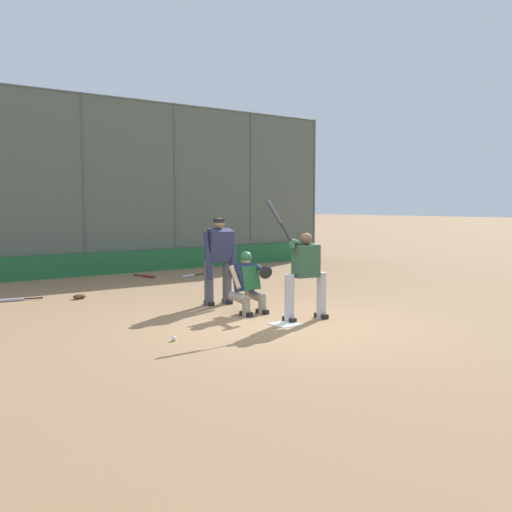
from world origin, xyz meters
TOP-DOWN VIEW (x-y plane):
  - ground_plane at (0.00, 0.00)m, footprint 160.00×160.00m
  - home_plate_marker at (0.00, 0.00)m, footprint 0.43×0.43m
  - backstop_fence at (0.00, -8.57)m, footprint 17.26×0.08m
  - padding_wall at (0.00, -8.47)m, footprint 16.84×0.18m
  - bleachers_beyond at (-2.16, -11.08)m, footprint 12.03×2.50m
  - batter_at_plate at (-0.51, -0.09)m, footprint 0.92×0.69m
  - catcher_behind_plate at (-0.10, -1.14)m, footprint 0.60×0.71m
  - umpire_home at (-0.22, -2.28)m, footprint 0.69×0.47m
  - spare_bat_near_backstop at (2.84, -5.15)m, footprint 0.84×0.18m
  - spare_bat_by_padding at (-2.12, -6.52)m, footprint 0.85×0.34m
  - spare_bat_third_base_side at (-1.14, -7.12)m, footprint 0.25×0.82m
  - fielding_glove_on_dirt at (1.69, -4.64)m, footprint 0.27×0.21m
  - baseball_loose at (2.05, -0.07)m, footprint 0.07×0.07m

SIDE VIEW (x-z plane):
  - ground_plane at x=0.00m, z-range 0.00..0.00m
  - home_plate_marker at x=0.00m, z-range 0.00..0.01m
  - spare_bat_third_base_side at x=-1.14m, z-range 0.00..0.07m
  - spare_bat_near_backstop at x=2.84m, z-range 0.00..0.07m
  - spare_bat_by_padding at x=-2.12m, z-range 0.00..0.07m
  - baseball_loose at x=2.05m, z-range 0.00..0.07m
  - fielding_glove_on_dirt at x=1.69m, z-range 0.00..0.10m
  - padding_wall at x=0.00m, z-range 0.00..0.62m
  - bleachers_beyond at x=-2.16m, z-range -0.26..1.22m
  - catcher_behind_plate at x=-0.10m, z-range 0.02..1.14m
  - batter_at_plate at x=-0.51m, z-range -0.22..1.83m
  - umpire_home at x=-0.22m, z-range 0.06..1.76m
  - backstop_fence at x=0.00m, z-range 0.09..5.08m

